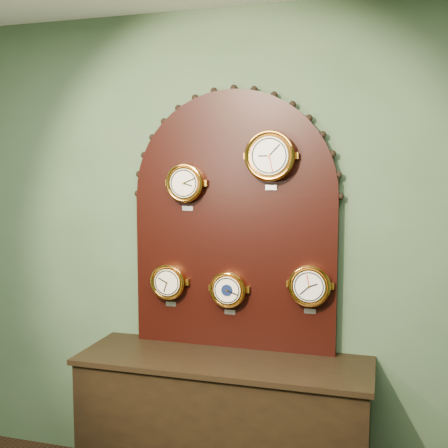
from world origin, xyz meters
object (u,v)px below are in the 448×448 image
(tide_clock, at_px, (310,286))
(display_board, at_px, (234,213))
(roman_clock, at_px, (185,183))
(barometer, at_px, (228,289))
(shop_counter, at_px, (223,432))
(arabic_clock, at_px, (270,156))
(hygrometer, at_px, (169,282))

(tide_clock, bearing_deg, display_board, 171.65)
(roman_clock, height_order, barometer, roman_clock)
(roman_clock, bearing_deg, barometer, 0.04)
(shop_counter, relative_size, tide_clock, 5.61)
(display_board, height_order, tide_clock, display_board)
(shop_counter, relative_size, arabic_clock, 4.83)
(arabic_clock, relative_size, barometer, 1.25)
(display_board, xyz_separation_m, roman_clock, (-0.27, -0.07, 0.17))
(shop_counter, xyz_separation_m, arabic_clock, (0.23, 0.15, 1.55))
(hygrometer, height_order, barometer, hygrometer)
(display_board, xyz_separation_m, hygrometer, (-0.38, -0.07, -0.42))
(display_board, bearing_deg, hygrometer, -170.14)
(barometer, bearing_deg, arabic_clock, -0.36)
(arabic_clock, xyz_separation_m, hygrometer, (-0.61, 0.00, -0.74))
(shop_counter, distance_m, tide_clock, 0.97)
(arabic_clock, bearing_deg, hygrometer, 179.85)
(hygrometer, bearing_deg, tide_clock, -0.04)
(display_board, bearing_deg, arabic_clock, -16.64)
(display_board, distance_m, arabic_clock, 0.40)
(display_board, height_order, barometer, display_board)
(arabic_clock, relative_size, hygrometer, 1.25)
(arabic_clock, distance_m, tide_clock, 0.75)
(display_board, bearing_deg, tide_clock, -8.35)
(shop_counter, xyz_separation_m, hygrometer, (-0.38, 0.15, 0.81))
(roman_clock, bearing_deg, tide_clock, -0.02)
(display_board, height_order, roman_clock, display_board)
(barometer, bearing_deg, tide_clock, -0.05)
(hygrometer, bearing_deg, barometer, -0.02)
(shop_counter, xyz_separation_m, tide_clock, (0.46, 0.15, 0.84))
(hygrometer, relative_size, tide_clock, 0.93)
(shop_counter, relative_size, hygrometer, 6.03)
(shop_counter, bearing_deg, display_board, 90.00)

